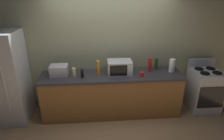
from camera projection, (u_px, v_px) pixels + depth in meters
The scene contains 14 objects.
ground_plane at pixel (114, 124), 3.86m from camera, with size 8.00×8.00×0.00m, color #93704C.
back_wall at pixel (110, 47), 4.08m from camera, with size 6.40×0.10×2.70m, color gray.
counter_run at pixel (112, 94), 4.05m from camera, with size 2.84×0.64×0.90m.
refrigerator at pixel (5, 78), 3.72m from camera, with size 0.72×0.73×1.80m.
stove_range at pixel (204, 90), 4.21m from camera, with size 0.60×0.61×1.08m.
microwave at pixel (120, 67), 3.88m from camera, with size 0.48×0.35×0.27m.
toaster_oven at pixel (59, 70), 3.81m from camera, with size 0.34×0.26×0.21m, color #B7BABF.
paper_towel_roll at pixel (172, 65), 3.97m from camera, with size 0.12×0.12×0.27m, color white.
cordless_phone at pixel (82, 73), 3.75m from camera, with size 0.05×0.11×0.15m, color black.
bottle_dish_soap at pixel (98, 68), 3.85m from camera, with size 0.06×0.06×0.28m, color orange.
bottle_wine at pixel (156, 64), 4.10m from camera, with size 0.07×0.07×0.24m, color #1E3F19.
bottle_hot_sauce at pixel (150, 65), 3.99m from camera, with size 0.07×0.07×0.29m, color red.
bottle_vinegar at pixel (74, 72), 3.75m from camera, with size 0.07×0.07×0.19m, color beige.
mug_red at pixel (142, 74), 3.79m from camera, with size 0.08×0.08×0.09m, color red.
Camera 1 is at (-0.30, -3.13, 2.48)m, focal length 31.20 mm.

